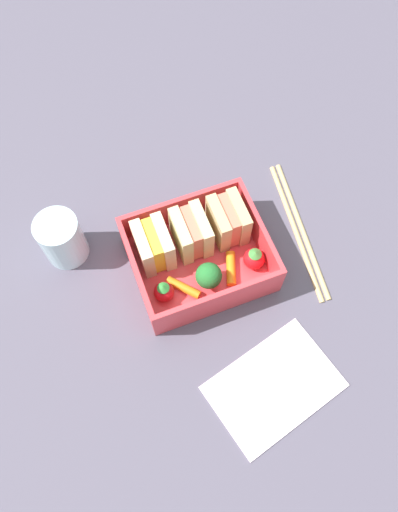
# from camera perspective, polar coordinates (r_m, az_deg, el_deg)

# --- Properties ---
(ground_plane) EXTENTS (1.20, 1.20, 0.02)m
(ground_plane) POSITION_cam_1_polar(r_m,az_deg,el_deg) (0.66, 0.00, -1.33)
(ground_plane) COLOR #524C5D
(bento_tray) EXTENTS (0.17, 0.14, 0.01)m
(bento_tray) POSITION_cam_1_polar(r_m,az_deg,el_deg) (0.65, 0.00, -0.77)
(bento_tray) COLOR #DF3A41
(bento_tray) RESTS_ON ground_plane
(bento_rim) EXTENTS (0.17, 0.14, 0.05)m
(bento_rim) POSITION_cam_1_polar(r_m,az_deg,el_deg) (0.62, 0.00, 0.36)
(bento_rim) COLOR #DF3A41
(bento_rim) RESTS_ON bento_tray
(sandwich_left) EXTENTS (0.04, 0.06, 0.06)m
(sandwich_left) POSITION_cam_1_polar(r_m,az_deg,el_deg) (0.62, -5.22, 1.21)
(sandwich_left) COLOR beige
(sandwich_left) RESTS_ON bento_tray
(sandwich_center_left) EXTENTS (0.04, 0.06, 0.06)m
(sandwich_center_left) POSITION_cam_1_polar(r_m,az_deg,el_deg) (0.63, -0.90, 2.67)
(sandwich_center_left) COLOR #D3C689
(sandwich_center_left) RESTS_ON bento_tray
(sandwich_center) EXTENTS (0.04, 0.06, 0.06)m
(sandwich_center) POSITION_cam_1_polar(r_m,az_deg,el_deg) (0.64, 3.33, 4.09)
(sandwich_center) COLOR tan
(sandwich_center) RESTS_ON bento_tray
(strawberry_far_left) EXTENTS (0.03, 0.03, 0.03)m
(strawberry_far_left) POSITION_cam_1_polar(r_m,az_deg,el_deg) (0.61, -4.04, -4.06)
(strawberry_far_left) COLOR red
(strawberry_far_left) RESTS_ON bento_tray
(carrot_stick_far_left) EXTENTS (0.04, 0.04, 0.01)m
(carrot_stick_far_left) POSITION_cam_1_polar(r_m,az_deg,el_deg) (0.62, -1.80, -3.62)
(carrot_stick_far_left) COLOR orange
(carrot_stick_far_left) RESTS_ON bento_tray
(broccoli_floret) EXTENTS (0.03, 0.03, 0.04)m
(broccoli_floret) POSITION_cam_1_polar(r_m,az_deg,el_deg) (0.61, 1.06, -2.32)
(broccoli_floret) COLOR #80BE6B
(broccoli_floret) RESTS_ON bento_tray
(carrot_stick_left) EXTENTS (0.03, 0.05, 0.01)m
(carrot_stick_left) POSITION_cam_1_polar(r_m,az_deg,el_deg) (0.63, 3.68, -1.43)
(carrot_stick_left) COLOR orange
(carrot_stick_left) RESTS_ON bento_tray
(strawberry_left) EXTENTS (0.03, 0.03, 0.03)m
(strawberry_left) POSITION_cam_1_polar(r_m,az_deg,el_deg) (0.63, 6.32, -0.27)
(strawberry_left) COLOR red
(strawberry_left) RESTS_ON bento_tray
(chopstick_pair) EXTENTS (0.04, 0.21, 0.01)m
(chopstick_pair) POSITION_cam_1_polar(r_m,az_deg,el_deg) (0.69, 11.31, 3.23)
(chopstick_pair) COLOR tan
(chopstick_pair) RESTS_ON ground_plane
(drinking_glass) EXTENTS (0.06, 0.06, 0.07)m
(drinking_glass) POSITION_cam_1_polar(r_m,az_deg,el_deg) (0.65, -15.40, 1.89)
(drinking_glass) COLOR silver
(drinking_glass) RESTS_ON ground_plane
(folded_napkin) EXTENTS (0.17, 0.13, 0.00)m
(folded_napkin) POSITION_cam_1_polar(r_m,az_deg,el_deg) (0.61, 8.58, -14.50)
(folded_napkin) COLOR silver
(folded_napkin) RESTS_ON ground_plane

